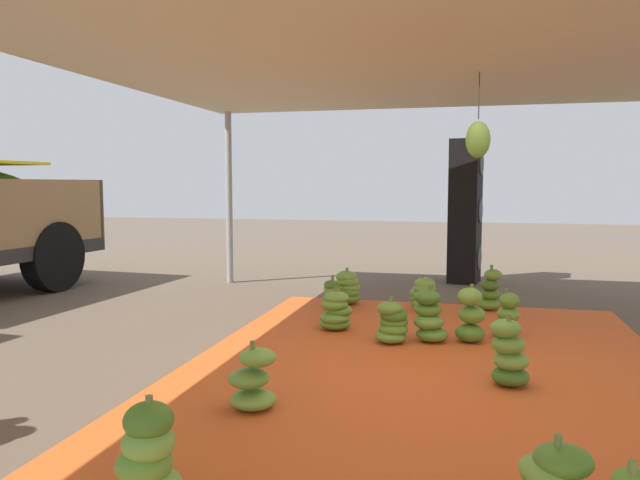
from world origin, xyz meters
name	(u,v)px	position (x,y,z in m)	size (l,w,h in m)	color
ground_plane	(107,346)	(0.00, 3.00, 0.00)	(40.00, 40.00, 0.00)	brown
tarp_orange	(426,369)	(0.00, 0.00, 0.01)	(5.66, 4.02, 0.01)	#E05B23
tent_canopy	(443,47)	(0.01, -0.09, 2.61)	(8.00, 7.00, 2.69)	#9EA0A5
banana_bunch_0	(507,316)	(1.25, -0.71, 0.22)	(0.33, 0.35, 0.49)	#477523
banana_bunch_1	(347,288)	(2.53, 1.18, 0.21)	(0.44, 0.44, 0.46)	#60932D
banana_bunch_2	(470,317)	(0.95, -0.35, 0.26)	(0.36, 0.36, 0.57)	#518428
banana_bunch_3	(336,312)	(1.14, 1.02, 0.20)	(0.44, 0.44, 0.46)	#60932D
banana_bunch_4	(423,295)	(2.36, 0.20, 0.20)	(0.43, 0.43, 0.43)	#6B9E38
banana_bunch_6	(253,381)	(-1.20, 1.09, 0.20)	(0.42, 0.41, 0.47)	#75A83D
banana_bunch_7	(429,318)	(0.89, 0.04, 0.24)	(0.40, 0.40, 0.55)	#60932D
banana_bunch_8	(509,355)	(-0.28, -0.64, 0.24)	(0.31, 0.33, 0.55)	#477523
banana_bunch_9	(332,295)	(2.24, 1.31, 0.17)	(0.33, 0.30, 0.41)	#75A83D
banana_bunch_10	(392,323)	(0.76, 0.38, 0.20)	(0.40, 0.41, 0.45)	#6B9E38
banana_bunch_11	(490,291)	(2.56, -0.58, 0.24)	(0.37, 0.35, 0.56)	#60932D
banana_bunch_12	(149,457)	(-2.50, 1.14, 0.24)	(0.35, 0.35, 0.53)	#75A83D
speaker_stack	(465,211)	(4.73, -0.25, 1.11)	(0.64, 0.53, 2.22)	black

